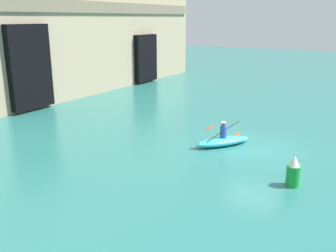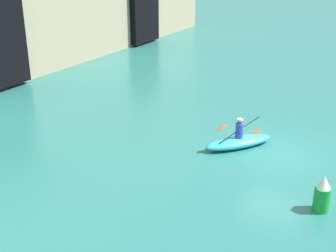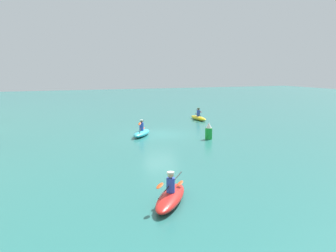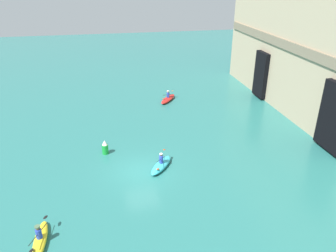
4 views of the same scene
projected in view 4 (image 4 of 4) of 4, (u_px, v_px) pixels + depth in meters
The scene contains 5 objects.
ground_plane at pixel (141, 171), 23.94m from camera, with size 120.00×120.00×0.00m, color #28706B.
kayak_cyan at pixel (161, 165), 24.29m from camera, with size 2.86×2.36×1.20m.
kayak_yellow at pixel (40, 239), 17.51m from camera, with size 3.03×0.78×1.18m.
kayak_red at pixel (168, 99), 36.92m from camera, with size 3.13×2.51×1.20m.
marker_buoy at pixel (105, 147), 26.04m from camera, with size 0.50×0.50×1.20m.
Camera 4 is at (20.22, -2.01, 13.23)m, focal length 35.00 mm.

